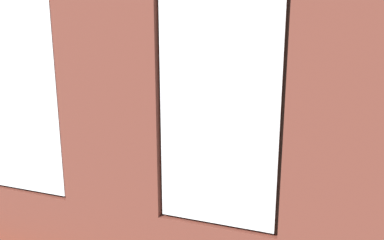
{
  "coord_description": "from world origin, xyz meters",
  "views": [
    {
      "loc": [
        -1.82,
        5.57,
        2.21
      ],
      "look_at": [
        0.1,
        0.4,
        0.95
      ],
      "focal_mm": 35.0,
      "sensor_mm": 36.0,
      "label": 1
    }
  ],
  "objects_px": {
    "couch_by_window": "(106,199)",
    "tv_flatscreen": "(86,102)",
    "potted_plant_foreground_right": "(136,103)",
    "table_plant_small": "(195,138)",
    "media_console": "(88,133)",
    "potted_plant_between_couches": "(214,181)",
    "potted_plant_corner_near_left": "(367,121)",
    "potted_plant_mid_room_small": "(282,152)",
    "cup_ceramic": "(163,139)",
    "coffee_table": "(191,145)",
    "couch_left": "(370,191)",
    "candle_jar": "(217,139)",
    "remote_gray": "(191,141)",
    "papasan_chair": "(196,119)"
  },
  "relations": [
    {
      "from": "couch_by_window",
      "to": "tv_flatscreen",
      "type": "relative_size",
      "value": 1.54
    },
    {
      "from": "potted_plant_foreground_right",
      "to": "table_plant_small",
      "type": "bearing_deg",
      "value": 136.99
    },
    {
      "from": "table_plant_small",
      "to": "media_console",
      "type": "relative_size",
      "value": 0.23
    },
    {
      "from": "potted_plant_between_couches",
      "to": "potted_plant_corner_near_left",
      "type": "bearing_deg",
      "value": -112.76
    },
    {
      "from": "table_plant_small",
      "to": "potted_plant_between_couches",
      "type": "relative_size",
      "value": 0.17
    },
    {
      "from": "potted_plant_mid_room_small",
      "to": "cup_ceramic",
      "type": "bearing_deg",
      "value": 12.4
    },
    {
      "from": "coffee_table",
      "to": "media_console",
      "type": "height_order",
      "value": "media_console"
    },
    {
      "from": "table_plant_small",
      "to": "potted_plant_foreground_right",
      "type": "xyz_separation_m",
      "value": [
        2.22,
        -2.07,
        0.1
      ]
    },
    {
      "from": "couch_left",
      "to": "media_console",
      "type": "relative_size",
      "value": 1.92
    },
    {
      "from": "cup_ceramic",
      "to": "media_console",
      "type": "height_order",
      "value": "cup_ceramic"
    },
    {
      "from": "potted_plant_mid_room_small",
      "to": "potted_plant_foreground_right",
      "type": "bearing_deg",
      "value": -24.54
    },
    {
      "from": "potted_plant_foreground_right",
      "to": "potted_plant_between_couches",
      "type": "relative_size",
      "value": 1.2
    },
    {
      "from": "tv_flatscreen",
      "to": "potted_plant_between_couches",
      "type": "xyz_separation_m",
      "value": [
        -3.5,
        2.66,
        -0.18
      ]
    },
    {
      "from": "candle_jar",
      "to": "potted_plant_corner_near_left",
      "type": "xyz_separation_m",
      "value": [
        -2.44,
        -1.86,
        0.11
      ]
    },
    {
      "from": "potted_plant_foreground_right",
      "to": "candle_jar",
      "type": "bearing_deg",
      "value": 144.27
    },
    {
      "from": "media_console",
      "to": "table_plant_small",
      "type": "bearing_deg",
      "value": 167.51
    },
    {
      "from": "coffee_table",
      "to": "remote_gray",
      "type": "bearing_deg",
      "value": -90.0
    },
    {
      "from": "couch_left",
      "to": "papasan_chair",
      "type": "distance_m",
      "value": 4.13
    },
    {
      "from": "potted_plant_foreground_right",
      "to": "papasan_chair",
      "type": "bearing_deg",
      "value": 169.45
    },
    {
      "from": "media_console",
      "to": "coffee_table",
      "type": "bearing_deg",
      "value": 169.65
    },
    {
      "from": "papasan_chair",
      "to": "media_console",
      "type": "bearing_deg",
      "value": 32.64
    },
    {
      "from": "coffee_table",
      "to": "media_console",
      "type": "relative_size",
      "value": 1.62
    },
    {
      "from": "tv_flatscreen",
      "to": "potted_plant_foreground_right",
      "type": "bearing_deg",
      "value": -101.1
    },
    {
      "from": "table_plant_small",
      "to": "media_console",
      "type": "bearing_deg",
      "value": -12.49
    },
    {
      "from": "candle_jar",
      "to": "potted_plant_mid_room_small",
      "type": "relative_size",
      "value": 0.21
    },
    {
      "from": "papasan_chair",
      "to": "potted_plant_foreground_right",
      "type": "distance_m",
      "value": 1.64
    },
    {
      "from": "papasan_chair",
      "to": "potted_plant_between_couches",
      "type": "relative_size",
      "value": 0.82
    },
    {
      "from": "potted_plant_mid_room_small",
      "to": "potted_plant_between_couches",
      "type": "xyz_separation_m",
      "value": [
        0.4,
        2.53,
        0.39
      ]
    },
    {
      "from": "coffee_table",
      "to": "potted_plant_foreground_right",
      "type": "bearing_deg",
      "value": -42.83
    },
    {
      "from": "cup_ceramic",
      "to": "papasan_chair",
      "type": "relative_size",
      "value": 0.08
    },
    {
      "from": "tv_flatscreen",
      "to": "potted_plant_between_couches",
      "type": "distance_m",
      "value": 4.39
    },
    {
      "from": "remote_gray",
      "to": "potted_plant_between_couches",
      "type": "bearing_deg",
      "value": 151.66
    },
    {
      "from": "media_console",
      "to": "potted_plant_mid_room_small",
      "type": "relative_size",
      "value": 1.94
    },
    {
      "from": "couch_left",
      "to": "remote_gray",
      "type": "relative_size",
      "value": 10.54
    },
    {
      "from": "table_plant_small",
      "to": "potted_plant_corner_near_left",
      "type": "xyz_separation_m",
      "value": [
        -2.74,
        -2.12,
        0.05
      ]
    },
    {
      "from": "cup_ceramic",
      "to": "candle_jar",
      "type": "relative_size",
      "value": 0.85
    },
    {
      "from": "candle_jar",
      "to": "potted_plant_mid_room_small",
      "type": "height_order",
      "value": "candle_jar"
    },
    {
      "from": "remote_gray",
      "to": "candle_jar",
      "type": "bearing_deg",
      "value": -126.16
    },
    {
      "from": "potted_plant_foreground_right",
      "to": "potted_plant_mid_room_small",
      "type": "distance_m",
      "value": 3.97
    },
    {
      "from": "potted_plant_between_couches",
      "to": "potted_plant_corner_near_left",
      "type": "height_order",
      "value": "potted_plant_between_couches"
    },
    {
      "from": "potted_plant_between_couches",
      "to": "tv_flatscreen",
      "type": "bearing_deg",
      "value": -37.25
    },
    {
      "from": "potted_plant_between_couches",
      "to": "potted_plant_mid_room_small",
      "type": "bearing_deg",
      "value": -99.09
    },
    {
      "from": "table_plant_small",
      "to": "candle_jar",
      "type": "bearing_deg",
      "value": -139.71
    },
    {
      "from": "couch_by_window",
      "to": "coffee_table",
      "type": "relative_size",
      "value": 1.14
    },
    {
      "from": "media_console",
      "to": "potted_plant_corner_near_left",
      "type": "distance_m",
      "value": 5.5
    },
    {
      "from": "cup_ceramic",
      "to": "table_plant_small",
      "type": "xyz_separation_m",
      "value": [
        -0.57,
        0.0,
        0.07
      ]
    },
    {
      "from": "couch_by_window",
      "to": "cup_ceramic",
      "type": "relative_size",
      "value": 19.97
    },
    {
      "from": "couch_by_window",
      "to": "table_plant_small",
      "type": "bearing_deg",
      "value": -98.56
    },
    {
      "from": "potted_plant_mid_room_small",
      "to": "coffee_table",
      "type": "bearing_deg",
      "value": 11.71
    },
    {
      "from": "table_plant_small",
      "to": "remote_gray",
      "type": "height_order",
      "value": "table_plant_small"
    }
  ]
}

